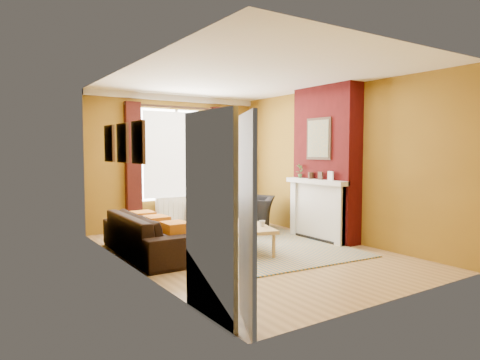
{
  "coord_description": "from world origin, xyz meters",
  "views": [
    {
      "loc": [
        -3.9,
        -5.65,
        1.64
      ],
      "look_at": [
        0.0,
        0.25,
        1.15
      ],
      "focal_mm": 32.0,
      "sensor_mm": 36.0,
      "label": 1
    }
  ],
  "objects_px": {
    "sofa": "(150,234)",
    "floor_lamp": "(245,170)",
    "armchair": "(250,214)",
    "coffee_table": "(245,228)",
    "wicker_stool": "(194,217)"
  },
  "relations": [
    {
      "from": "armchair",
      "to": "coffee_table",
      "type": "bearing_deg",
      "value": 4.82
    },
    {
      "from": "sofa",
      "to": "armchair",
      "type": "bearing_deg",
      "value": -71.83
    },
    {
      "from": "sofa",
      "to": "floor_lamp",
      "type": "xyz_separation_m",
      "value": [
        2.97,
        1.73,
        0.86
      ]
    },
    {
      "from": "armchair",
      "to": "floor_lamp",
      "type": "xyz_separation_m",
      "value": [
        0.53,
        0.98,
        0.84
      ]
    },
    {
      "from": "coffee_table",
      "to": "sofa",
      "type": "bearing_deg",
      "value": 170.29
    },
    {
      "from": "armchair",
      "to": "wicker_stool",
      "type": "bearing_deg",
      "value": -99.44
    },
    {
      "from": "sofa",
      "to": "floor_lamp",
      "type": "distance_m",
      "value": 3.54
    },
    {
      "from": "sofa",
      "to": "wicker_stool",
      "type": "xyz_separation_m",
      "value": [
        1.67,
        1.73,
        -0.11
      ]
    },
    {
      "from": "sofa",
      "to": "coffee_table",
      "type": "relative_size",
      "value": 1.55
    },
    {
      "from": "armchair",
      "to": "wicker_stool",
      "type": "xyz_separation_m",
      "value": [
        -0.77,
        0.98,
        -0.13
      ]
    },
    {
      "from": "coffee_table",
      "to": "wicker_stool",
      "type": "height_order",
      "value": "wicker_stool"
    },
    {
      "from": "floor_lamp",
      "to": "armchair",
      "type": "bearing_deg",
      "value": -118.34
    },
    {
      "from": "wicker_stool",
      "to": "floor_lamp",
      "type": "relative_size",
      "value": 0.3
    },
    {
      "from": "armchair",
      "to": "floor_lamp",
      "type": "relative_size",
      "value": 0.71
    },
    {
      "from": "sofa",
      "to": "floor_lamp",
      "type": "relative_size",
      "value": 1.49
    }
  ]
}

